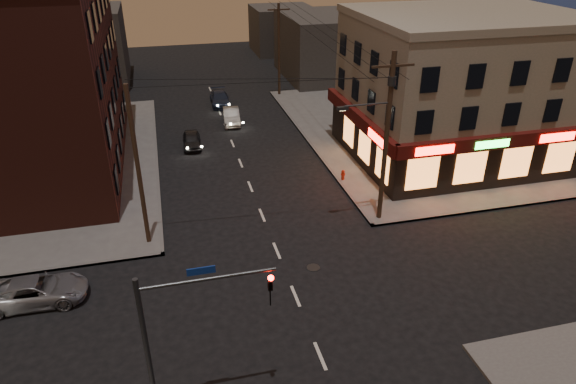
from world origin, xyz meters
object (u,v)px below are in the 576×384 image
object	(u,v)px
sedan_near	(192,140)
sedan_mid	(231,116)
suv_cross	(36,291)
fire_hydrant	(343,174)
sedan_far	(220,99)

from	to	relation	value
sedan_near	sedan_mid	size ratio (longest dim) A/B	0.88
suv_cross	fire_hydrant	world-z (taller)	suv_cross
sedan_mid	fire_hydrant	world-z (taller)	sedan_mid
sedan_mid	sedan_near	bearing A→B (deg)	-124.25
suv_cross	sedan_near	bearing A→B (deg)	-25.07
suv_cross	fire_hydrant	xyz separation A→B (m)	(18.36, 8.59, -0.09)
suv_cross	sedan_far	world-z (taller)	suv_cross
sedan_near	sedan_mid	world-z (taller)	sedan_mid
sedan_mid	sedan_far	world-z (taller)	sedan_mid
sedan_far	sedan_near	bearing A→B (deg)	-107.75
sedan_mid	sedan_far	bearing A→B (deg)	98.49
suv_cross	fire_hydrant	bearing A→B (deg)	-63.50
sedan_near	fire_hydrant	size ratio (longest dim) A/B	4.78
sedan_near	fire_hydrant	xyz separation A→B (m)	(9.65, -8.88, -0.05)
fire_hydrant	sedan_mid	bearing A→B (deg)	112.71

